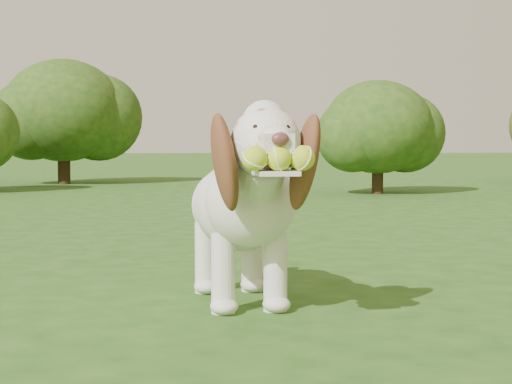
{
  "coord_description": "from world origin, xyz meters",
  "views": [
    {
      "loc": [
        -0.2,
        -3.41,
        0.68
      ],
      "look_at": [
        -0.02,
        -0.19,
        0.49
      ],
      "focal_mm": 60.0,
      "sensor_mm": 36.0,
      "label": 1
    }
  ],
  "objects": [
    {
      "name": "shrub_b",
      "position": [
        -2.42,
        9.85,
        1.12
      ],
      "size": [
        1.84,
        1.84,
        1.91
      ],
      "color": "#382314",
      "rests_on": "ground"
    },
    {
      "name": "dog",
      "position": [
        -0.06,
        0.06,
        0.44
      ],
      "size": [
        0.54,
        1.27,
        0.83
      ],
      "rotation": [
        0.0,
        0.0,
        0.15
      ],
      "color": "silver",
      "rests_on": "ground"
    },
    {
      "name": "ground",
      "position": [
        0.0,
        0.0,
        0.0
      ],
      "size": [
        80.0,
        80.0,
        0.0
      ],
      "primitive_type": "plane",
      "color": "#204914",
      "rests_on": "ground"
    },
    {
      "name": "shrub_c",
      "position": [
        1.92,
        7.21,
        0.84
      ],
      "size": [
        1.38,
        1.38,
        1.43
      ],
      "color": "#382314",
      "rests_on": "ground"
    }
  ]
}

